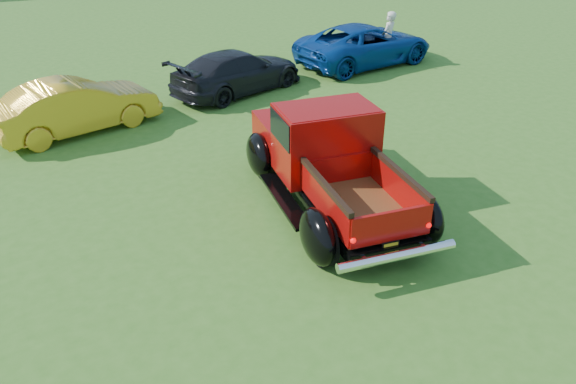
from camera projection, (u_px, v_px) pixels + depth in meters
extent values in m
plane|color=#37651D|center=(310.00, 248.00, 9.67)|extent=(120.00, 120.00, 0.00)
cylinder|color=black|center=(323.00, 242.00, 9.11)|extent=(0.47, 0.85, 0.82)
cylinder|color=black|center=(417.00, 223.00, 9.61)|extent=(0.47, 0.85, 0.82)
cylinder|color=black|center=(264.00, 160.00, 11.81)|extent=(0.47, 0.85, 0.82)
cylinder|color=black|center=(340.00, 148.00, 12.31)|extent=(0.47, 0.85, 0.82)
cube|color=black|center=(332.00, 185.00, 10.73)|extent=(2.76, 5.01, 0.20)
cube|color=#9E0B08|center=(301.00, 132.00, 11.92)|extent=(2.11, 1.97, 0.63)
cube|color=silver|center=(289.00, 119.00, 12.57)|extent=(1.58, 0.53, 0.51)
cube|color=#9E0B08|center=(326.00, 141.00, 10.65)|extent=(2.08, 1.65, 1.33)
cube|color=black|center=(326.00, 123.00, 10.48)|extent=(2.09, 1.57, 0.51)
cube|color=#9E0B08|center=(327.00, 109.00, 10.34)|extent=(1.97, 1.53, 0.08)
cube|color=brown|center=(361.00, 209.00, 9.59)|extent=(1.91, 2.36, 0.05)
cube|color=#9E0B08|center=(324.00, 202.00, 9.26)|extent=(0.64, 1.97, 0.53)
cube|color=#9E0B08|center=(398.00, 189.00, 9.66)|extent=(0.64, 1.97, 0.53)
cube|color=#9E0B08|center=(338.00, 170.00, 10.30)|extent=(1.33, 0.45, 0.53)
cube|color=#9E0B08|center=(391.00, 226.00, 8.62)|extent=(1.34, 0.46, 0.53)
cube|color=black|center=(325.00, 185.00, 9.11)|extent=(0.68, 1.98, 0.09)
cube|color=black|center=(400.00, 173.00, 9.50)|extent=(0.68, 1.98, 0.09)
ellipsoid|color=black|center=(317.00, 237.00, 9.02)|extent=(0.76, 1.17, 0.90)
ellipsoid|color=black|center=(423.00, 216.00, 9.58)|extent=(0.76, 1.17, 0.90)
ellipsoid|color=black|center=(259.00, 155.00, 11.72)|extent=(0.76, 1.17, 0.90)
ellipsoid|color=black|center=(344.00, 143.00, 12.28)|extent=(0.76, 1.17, 0.90)
cube|color=black|center=(284.00, 200.00, 10.47)|extent=(0.93, 2.15, 0.06)
cube|color=black|center=(378.00, 184.00, 11.02)|extent=(0.93, 2.15, 0.06)
cylinder|color=silver|center=(397.00, 256.00, 8.59)|extent=(1.95, 0.73, 0.16)
cube|color=black|center=(391.00, 246.00, 8.74)|extent=(0.30, 0.10, 0.15)
cube|color=gold|center=(391.00, 246.00, 8.74)|extent=(0.24, 0.08, 0.10)
sphere|color=#CC0505|center=(353.00, 240.00, 8.45)|extent=(0.09, 0.09, 0.09)
sphere|color=#CC0505|center=(429.00, 225.00, 8.83)|extent=(0.09, 0.09, 0.09)
imported|color=gold|center=(76.00, 106.00, 13.91)|extent=(4.08, 1.67, 1.32)
imported|color=black|center=(237.00, 71.00, 16.60)|extent=(4.48, 2.40, 1.23)
imported|color=navy|center=(365.00, 44.00, 19.09)|extent=(4.99, 2.41, 1.37)
imported|color=beige|center=(388.00, 38.00, 19.00)|extent=(0.76, 0.63, 1.78)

